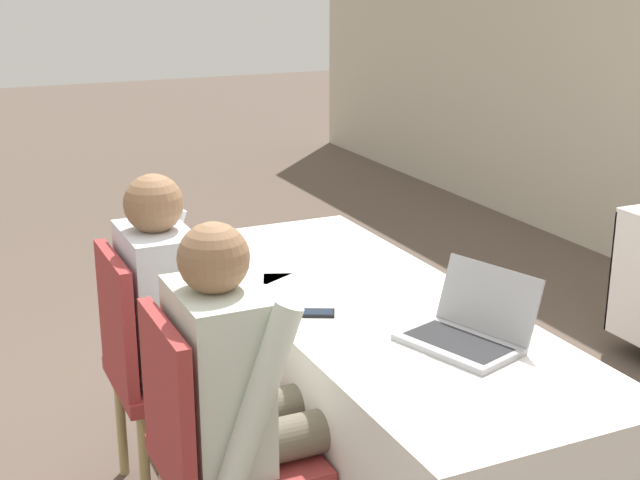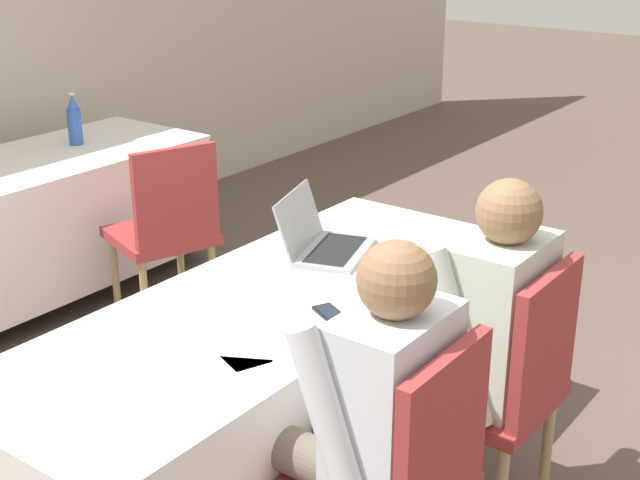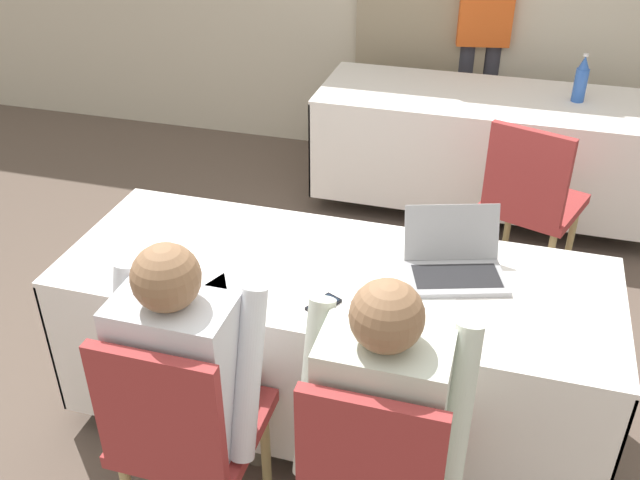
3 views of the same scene
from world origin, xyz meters
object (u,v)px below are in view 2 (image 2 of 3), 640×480
at_px(laptop, 324,242).
at_px(chair_far_spare, 167,227).
at_px(water_bottle, 74,121).
at_px(chair_near_right, 503,383).
at_px(chair_near_left, 398,480).
at_px(person_checkered_shirt, 366,415).
at_px(cell_phone, 329,313).
at_px(person_white_shirt, 477,329).

bearing_deg(laptop, chair_far_spare, 58.44).
bearing_deg(water_bottle, chair_near_right, -101.88).
xyz_separation_m(water_bottle, chair_near_right, (-0.58, -2.76, -0.34)).
relative_size(water_bottle, chair_near_left, 0.30).
height_order(water_bottle, person_checkered_shirt, person_checkered_shirt).
distance_m(laptop, water_bottle, 2.03).
xyz_separation_m(water_bottle, person_checkered_shirt, (-1.21, -2.65, -0.19)).
xyz_separation_m(cell_phone, water_bottle, (0.87, 2.29, 0.12)).
bearing_deg(person_checkered_shirt, chair_near_right, 170.55).
distance_m(laptop, person_checkered_shirt, 1.01).
relative_size(chair_far_spare, person_white_shirt, 0.78).
relative_size(laptop, person_checkered_shirt, 0.36).
xyz_separation_m(chair_near_right, person_white_shirt, (0.00, 0.10, 0.16)).
bearing_deg(person_white_shirt, cell_phone, -50.94).
relative_size(laptop, chair_near_right, 0.46).
xyz_separation_m(cell_phone, person_white_shirt, (0.29, -0.36, -0.07)).
bearing_deg(water_bottle, person_white_shirt, -102.33).
height_order(chair_near_left, person_checkered_shirt, person_checkered_shirt).
relative_size(cell_phone, chair_near_left, 0.15).
relative_size(cell_phone, chair_near_right, 0.15).
relative_size(water_bottle, chair_far_spare, 0.30).
distance_m(cell_phone, chair_far_spare, 1.60).
bearing_deg(person_white_shirt, chair_near_right, 90.00).
xyz_separation_m(water_bottle, chair_near_left, (-1.21, -2.76, -0.34)).
distance_m(laptop, cell_phone, 0.52).
bearing_deg(cell_phone, water_bottle, 95.43).
bearing_deg(water_bottle, chair_far_spare, -102.99).
height_order(water_bottle, chair_near_left, water_bottle).
distance_m(chair_near_left, person_checkered_shirt, 0.19).
xyz_separation_m(person_checkered_shirt, person_white_shirt, (0.63, 0.00, 0.00)).
distance_m(chair_near_right, person_white_shirt, 0.19).
height_order(chair_far_spare, person_checkered_shirt, person_checkered_shirt).
distance_m(water_bottle, chair_far_spare, 0.95).
xyz_separation_m(chair_near_left, person_checkered_shirt, (-0.00, 0.10, 0.16)).
bearing_deg(chair_near_left, water_bottle, -113.65).
xyz_separation_m(chair_near_left, chair_near_right, (0.63, 0.00, 0.00)).
relative_size(chair_near_right, person_checkered_shirt, 0.78).
bearing_deg(cell_phone, chair_near_right, -31.45).
height_order(chair_near_right, chair_far_spare, same).
bearing_deg(person_white_shirt, person_checkered_shirt, 0.00).
relative_size(chair_near_left, person_white_shirt, 0.78).
bearing_deg(chair_far_spare, person_checkered_shirt, 79.87).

